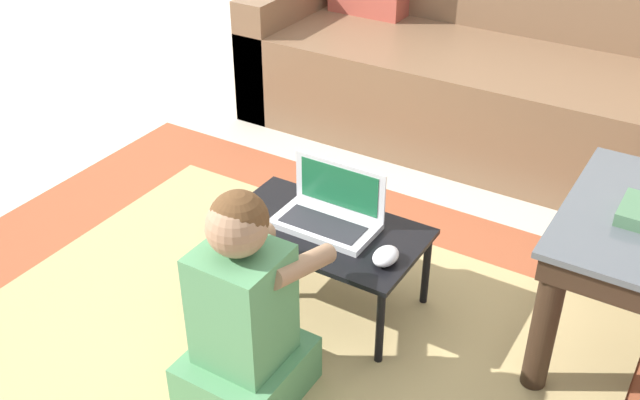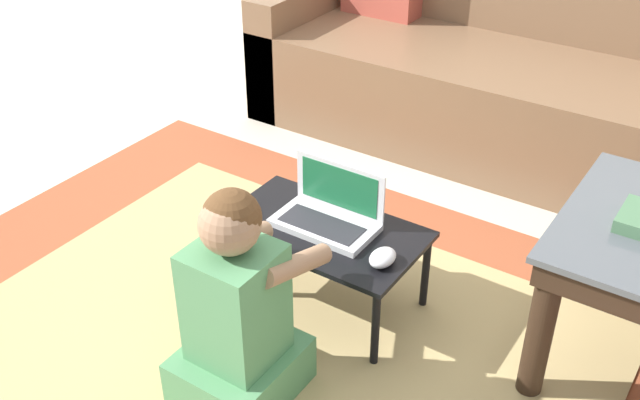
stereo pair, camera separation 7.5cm
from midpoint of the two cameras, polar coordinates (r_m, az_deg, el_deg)
The scene contains 7 objects.
ground_plane at distance 2.48m, azimuth -1.85°, elevation -6.53°, with size 16.00×16.00×0.00m, color beige.
area_rug at distance 2.28m, azimuth -3.70°, elevation -10.65°, with size 2.57×1.88×0.01m.
couch at distance 3.36m, azimuth 12.21°, elevation 9.75°, with size 2.10×0.81×0.94m.
laptop_desk at distance 2.27m, azimuth -0.70°, elevation -2.78°, with size 0.61×0.36×0.28m.
laptop at distance 2.25m, azimuth -0.29°, elevation -1.19°, with size 0.31×0.17×0.18m.
computer_mouse at distance 2.11m, azimuth 4.01°, elevation -4.30°, with size 0.07×0.10×0.04m.
person_seated at distance 1.96m, azimuth -6.85°, elevation -8.77°, with size 0.28×0.42×0.65m.
Camera 1 is at (1.05, -1.63, 1.55)m, focal length 42.00 mm.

